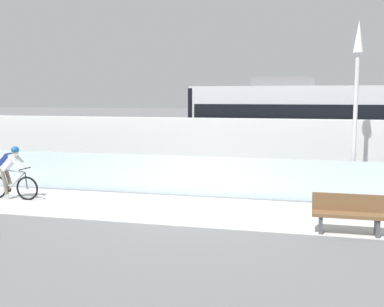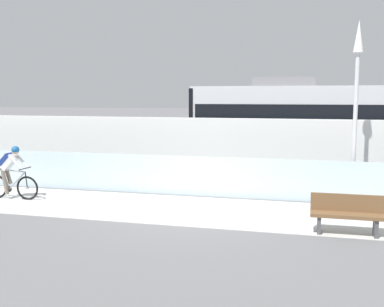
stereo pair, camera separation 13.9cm
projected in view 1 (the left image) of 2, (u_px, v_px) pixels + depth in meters
ground_plane at (188, 210)px, 12.65m from camera, size 200.00×200.00×0.00m
bike_path_deck at (188, 210)px, 12.65m from camera, size 32.00×3.20×0.01m
glass_parapet at (203, 176)px, 14.35m from camera, size 32.00×0.05×1.23m
concrete_barrier_wall at (214, 152)px, 16.02m from camera, size 32.00×0.36×2.32m
tram_rail_near at (226, 173)px, 18.56m from camera, size 32.00×0.08×0.01m
tram_rail_far at (231, 168)px, 19.94m from camera, size 32.00×0.08×0.01m
tram at (333, 127)px, 18.05m from camera, size 11.06×2.54×3.81m
cyclist_on_bike at (11, 173)px, 13.83m from camera, size 1.77×0.58×1.61m
lamp_post_antenna at (356, 88)px, 13.27m from camera, size 0.28×0.28×5.20m
bench at (349, 213)px, 10.40m from camera, size 1.60×0.45×0.89m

